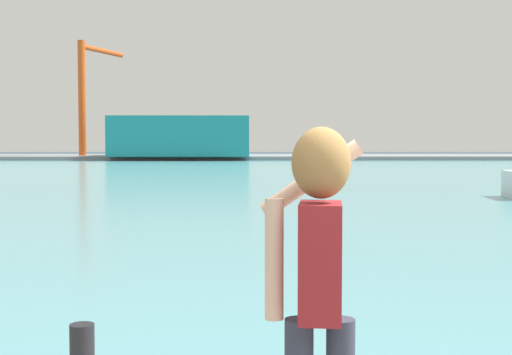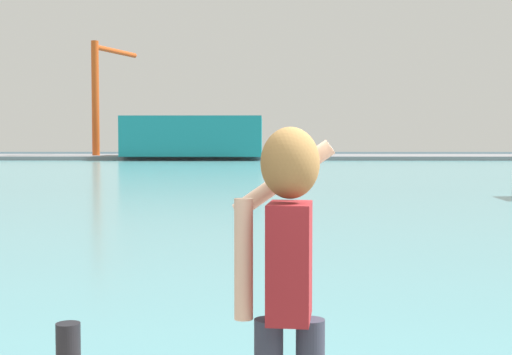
{
  "view_description": "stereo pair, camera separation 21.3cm",
  "coord_description": "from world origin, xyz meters",
  "views": [
    {
      "loc": [
        -1.29,
        -3.23,
        2.27
      ],
      "look_at": [
        -1.21,
        7.05,
        1.74
      ],
      "focal_mm": 47.95,
      "sensor_mm": 36.0,
      "label": 1
    },
    {
      "loc": [
        -1.08,
        -3.23,
        2.27
      ],
      "look_at": [
        -1.21,
        7.05,
        1.74
      ],
      "focal_mm": 47.95,
      "sensor_mm": 36.0,
      "label": 2
    }
  ],
  "objects": [
    {
      "name": "harbor_water",
      "position": [
        0.0,
        52.0,
        0.01
      ],
      "size": [
        140.0,
        100.0,
        0.02
      ],
      "primitive_type": "cube",
      "color": "#599EA8",
      "rests_on": "ground_plane"
    },
    {
      "name": "person_photographer",
      "position": [
        -0.97,
        0.0,
        1.67
      ],
      "size": [
        0.53,
        0.56,
        1.74
      ],
      "rotation": [
        0.0,
        0.0,
        1.46
      ],
      "color": "#2D3342",
      "rests_on": "quay_promenade"
    },
    {
      "name": "port_crane",
      "position": [
        -23.6,
        90.38,
        9.91
      ],
      "size": [
        4.42,
        10.0,
        15.45
      ],
      "color": "#D84C19",
      "rests_on": "far_shore_dock"
    },
    {
      "name": "far_shore_dock",
      "position": [
        0.0,
        92.0,
        0.25
      ],
      "size": [
        140.0,
        20.0,
        0.51
      ],
      "primitive_type": "cube",
      "color": "gray",
      "rests_on": "ground_plane"
    },
    {
      "name": "warehouse_left",
      "position": [
        -10.23,
        86.05,
        3.03
      ],
      "size": [
        17.47,
        12.51,
        5.04
      ],
      "primitive_type": "cube",
      "color": "teal",
      "rests_on": "far_shore_dock"
    },
    {
      "name": "ground_plane",
      "position": [
        0.0,
        50.0,
        0.0
      ],
      "size": [
        220.0,
        220.0,
        0.0
      ],
      "primitive_type": "plane",
      "color": "#334751"
    },
    {
      "name": "harbor_bollard",
      "position": [
        -2.53,
        1.74,
        0.77
      ],
      "size": [
        0.18,
        0.18,
        0.33
      ],
      "primitive_type": "cylinder",
      "color": "black",
      "rests_on": "quay_promenade"
    }
  ]
}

